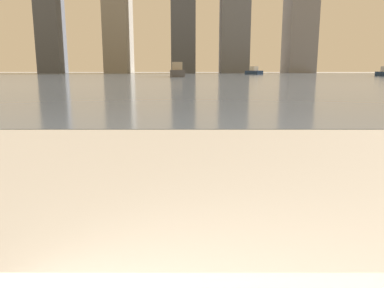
# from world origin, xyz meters

# --- Properties ---
(harbor_water) EXTENTS (180.00, 110.00, 0.01)m
(harbor_water) POSITION_xyz_m (0.00, 62.00, 0.01)
(harbor_water) COLOR slate
(harbor_water) RESTS_ON ground_plane
(harbor_boat_1) EXTENTS (3.52, 4.78, 1.71)m
(harbor_boat_1) POSITION_xyz_m (13.61, 83.42, 0.61)
(harbor_boat_1) COLOR navy
(harbor_boat_1) RESTS_ON harbor_water
(harbor_boat_3) EXTENTS (2.42, 5.81, 2.12)m
(harbor_boat_3) POSITION_xyz_m (-2.09, 55.83, 0.76)
(harbor_boat_3) COLOR #4C4C51
(harbor_boat_3) RESTS_ON harbor_water
(skyline_tower_4) EXTENTS (8.08, 11.70, 31.73)m
(skyline_tower_4) POSITION_xyz_m (32.75, 118.00, 15.86)
(skyline_tower_4) COLOR slate
(skyline_tower_4) RESTS_ON ground_plane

